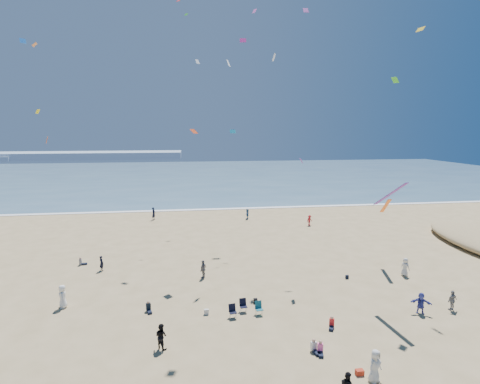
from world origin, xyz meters
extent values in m
plane|color=tan|center=(0.00, 0.00, 0.00)|extent=(220.00, 220.00, 0.00)
cube|color=#476B84|center=(0.00, 95.00, 0.03)|extent=(220.00, 100.00, 0.06)
cube|color=white|center=(0.00, 45.00, 0.04)|extent=(220.00, 1.20, 0.08)
cube|color=#7A8EA8|center=(-60.00, 170.00, 1.60)|extent=(110.00, 20.00, 3.20)
imported|color=black|center=(-10.39, 17.84, 0.75)|extent=(0.63, 0.65, 1.51)
imported|color=#383F9A|center=(15.44, 5.48, 0.81)|extent=(1.55, 1.08, 1.61)
imported|color=gray|center=(18.12, 5.58, 0.79)|extent=(1.00, 0.65, 1.58)
imported|color=black|center=(-7.14, 38.79, 0.96)|extent=(0.70, 0.83, 1.93)
imported|color=red|center=(15.58, 32.15, 0.75)|extent=(1.11, 0.91, 1.50)
imported|color=slate|center=(-0.54, 14.61, 0.86)|extent=(0.87, 1.08, 1.72)
imported|color=#325B8A|center=(7.27, 37.35, 0.77)|extent=(0.75, 1.50, 1.55)
imported|color=white|center=(-11.64, 10.17, 0.92)|extent=(0.83, 1.03, 1.83)
imported|color=black|center=(-3.67, 3.47, 0.83)|extent=(1.02, 1.00, 1.66)
imported|color=silver|center=(8.16, -1.39, 0.93)|extent=(1.09, 0.95, 1.87)
imported|color=silver|center=(18.46, 12.49, 0.87)|extent=(0.89, 1.01, 1.74)
cube|color=silver|center=(-0.62, 7.51, 0.20)|extent=(0.35, 0.20, 0.40)
cube|color=black|center=(3.36, 8.83, 0.19)|extent=(0.30, 0.22, 0.38)
cube|color=#AF2D19|center=(7.62, -0.74, 0.15)|extent=(0.45, 0.30, 0.30)
cube|color=black|center=(12.72, 12.55, 0.17)|extent=(0.28, 0.18, 0.34)
cube|color=blue|center=(-16.74, 20.31, 21.90)|extent=(0.50, 0.51, 0.45)
cube|color=#EA431C|center=(-1.10, 17.71, 13.57)|extent=(0.80, 0.89, 0.42)
cube|color=white|center=(-0.02, 38.53, 23.56)|extent=(0.67, 0.63, 0.65)
cube|color=yellow|center=(19.28, 14.17, 22.65)|extent=(0.45, 0.89, 0.38)
cube|color=green|center=(14.85, 10.15, 17.64)|extent=(0.65, 0.65, 0.43)
cube|color=red|center=(-2.27, 28.52, 28.73)|extent=(0.84, 0.84, 0.51)
cube|color=white|center=(7.04, 19.42, 20.86)|extent=(0.48, 0.63, 0.70)
cube|color=purple|center=(8.47, 14.02, 10.93)|extent=(0.37, 0.81, 0.44)
cube|color=white|center=(2.51, 20.07, 20.31)|extent=(0.48, 0.75, 0.65)
cube|color=#8C2691|center=(11.58, 23.86, 26.78)|extent=(0.58, 0.43, 0.56)
cube|color=yellow|center=(-18.93, 28.44, 15.81)|extent=(0.44, 0.58, 0.50)
cube|color=green|center=(-1.51, 34.75, 28.91)|extent=(0.54, 0.50, 0.32)
cube|color=purple|center=(5.79, 32.24, 25.30)|extent=(0.84, 0.26, 0.49)
cube|color=#21ADE3|center=(3.37, 23.72, 13.53)|extent=(0.69, 0.34, 0.42)
cube|color=#F566CD|center=(7.36, 32.56, 29.08)|extent=(0.64, 0.64, 0.60)
cube|color=orange|center=(-15.44, 19.51, 21.43)|extent=(0.51, 0.90, 0.33)
cube|color=#E04B09|center=(-12.78, 12.92, 12.90)|extent=(0.41, 0.84, 0.58)
cube|color=#66279F|center=(13.75, 7.85, 8.79)|extent=(0.35, 3.14, 2.21)
cube|color=orange|center=(17.88, 15.67, 6.15)|extent=(0.35, 2.64, 1.87)
camera|label=1|loc=(-1.75, -18.81, 13.70)|focal=28.00mm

